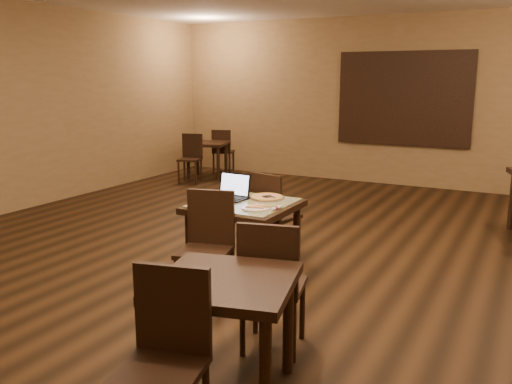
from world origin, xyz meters
The scene contains 19 objects.
ground centered at (0.00, 0.00, 0.00)m, with size 10.00×10.00×0.00m, color black.
wall_back centered at (0.00, 5.00, 1.50)m, with size 8.00×0.02×3.00m, color olive.
mural centered at (0.50, 4.96, 1.55)m, with size 2.34×0.05×1.64m.
tiled_table centered at (0.28, -0.41, 0.66)m, with size 0.93×0.93×0.76m.
chair_main_near centered at (0.26, -1.02, 0.55)m, with size 0.51×0.51×0.98m.
chair_main_far centered at (0.26, 0.21, 0.54)m, with size 0.49×0.49×0.95m.
laptop centered at (0.08, -0.30, 0.83)m, with size 0.36×0.28×0.24m.
plate centered at (0.50, -0.59, 0.77)m, with size 0.26×0.26×0.01m, color white.
pizza_slice centered at (0.50, -0.59, 0.79)m, with size 0.19×0.19×0.02m, color beige, non-canonical shape.
pizza_pan centered at (0.40, -0.17, 0.77)m, with size 0.35×0.35×0.01m, color silver.
pizza_whole centered at (0.40, -0.17, 0.78)m, with size 0.32×0.32×0.02m.
spatula centered at (0.42, -0.19, 0.79)m, with size 0.10×0.23×0.01m, color silver.
napkin_roll centered at (0.68, -0.55, 0.78)m, with size 0.06×0.16×0.04m.
other_table_b centered at (-3.00, 4.00, 0.57)m, with size 0.92×0.92×0.69m.
other_table_b_chair_near centered at (-3.02, 3.48, 0.50)m, with size 0.48×0.48×0.89m.
other_table_b_chair_far centered at (-2.98, 4.52, 0.50)m, with size 0.48×0.48×0.89m.
other_table_c centered at (1.14, -2.16, 0.63)m, with size 0.97×0.97×0.75m.
other_table_c_chair_near centered at (1.12, -2.73, 0.55)m, with size 0.51×0.51×0.98m.
other_table_c_chair_far centered at (1.16, -1.59, 0.55)m, with size 0.51×0.51×0.98m.
Camera 1 is at (2.73, -4.78, 1.93)m, focal length 38.00 mm.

